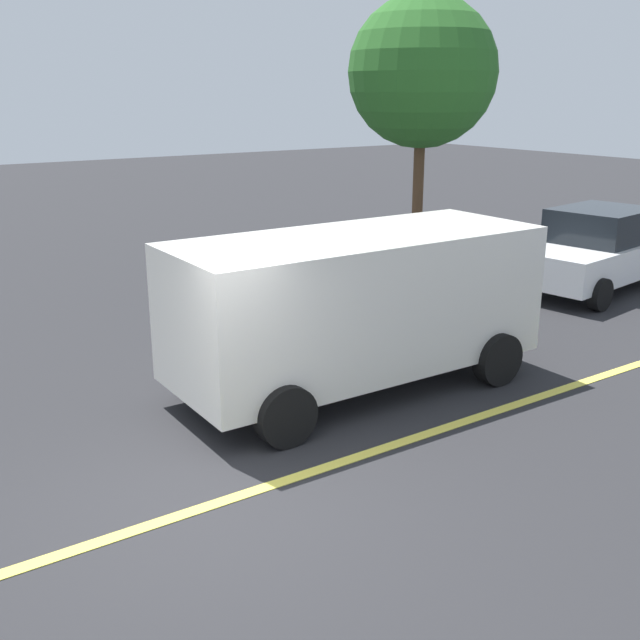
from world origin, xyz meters
name	(u,v)px	position (x,y,z in m)	size (l,w,h in m)	color
ground_plane	(221,503)	(0.00, 0.00, 0.00)	(80.00, 80.00, 0.00)	#262628
lane_marking_centre	(437,431)	(3.00, 0.00, 0.01)	(28.00, 0.16, 0.01)	#E0D14C
white_van	(358,301)	(3.06, 1.72, 1.27)	(5.23, 2.32, 2.20)	silver
car_white_far_lane	(596,249)	(10.59, 3.35, 0.84)	(4.46, 2.58, 1.69)	white
tree_left_verge	(422,73)	(8.92, 7.14, 4.43)	(3.36, 3.36, 6.13)	#513823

